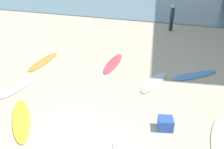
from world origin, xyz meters
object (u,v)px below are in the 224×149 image
object	(u,v)px
surfboard_5	(43,62)
beach_cooler	(165,124)
surfboard_4	(154,82)
surfboard_2	(19,86)
surfboard_6	(194,75)
beachgoer_near	(172,16)
surfboard_1	(113,63)
surfboard_0	(221,137)
surfboard_7	(21,119)

from	to	relation	value
surfboard_5	beach_cooler	world-z (taller)	beach_cooler
surfboard_4	beach_cooler	size ratio (longest dim) A/B	4.71
surfboard_2	surfboard_5	world-z (taller)	surfboard_2
surfboard_2	surfboard_6	distance (m)	7.56
surfboard_5	beach_cooler	xyz separation A→B (m)	(6.44, -3.17, 0.16)
beachgoer_near	surfboard_1	bearing A→B (deg)	-169.25
surfboard_0	beachgoer_near	bearing A→B (deg)	-70.24
surfboard_6	surfboard_1	bearing A→B (deg)	49.11
surfboard_2	surfboard_4	xyz separation A→B (m)	(5.22, 2.05, -0.00)
surfboard_0	surfboard_6	world-z (taller)	surfboard_6
surfboard_5	beachgoer_near	xyz separation A→B (m)	(5.51, 7.64, 0.99)
surfboard_6	beachgoer_near	distance (m)	7.10
surfboard_0	surfboard_4	size ratio (longest dim) A/B	1.04
surfboard_7	beachgoer_near	bearing A→B (deg)	-145.96
surfboard_1	surfboard_5	world-z (taller)	same
surfboard_7	beach_cooler	size ratio (longest dim) A/B	5.36
surfboard_2	surfboard_7	xyz separation A→B (m)	(1.49, -1.83, -0.00)
surfboard_5	surfboard_7	bearing A→B (deg)	-65.61
surfboard_7	surfboard_6	bearing A→B (deg)	-175.55
surfboard_0	surfboard_5	world-z (taller)	surfboard_5
surfboard_0	surfboard_1	world-z (taller)	surfboard_1
surfboard_4	surfboard_7	xyz separation A→B (m)	(-3.72, -3.88, -0.00)
surfboard_1	surfboard_6	size ratio (longest dim) A/B	1.00
surfboard_6	beachgoer_near	size ratio (longest dim) A/B	1.35
surfboard_4	surfboard_5	xyz separation A→B (m)	(-5.64, 0.37, -0.01)
surfboard_2	surfboard_5	size ratio (longest dim) A/B	0.87
surfboard_4	beach_cooler	xyz separation A→B (m)	(0.80, -2.80, 0.15)
surfboard_7	surfboard_2	bearing A→B (deg)	-90.00
beach_cooler	surfboard_2	bearing A→B (deg)	172.87
surfboard_2	beach_cooler	size ratio (longest dim) A/B	4.67
surfboard_2	beachgoer_near	world-z (taller)	beachgoer_near
surfboard_6	beach_cooler	size ratio (longest dim) A/B	5.47
surfboard_2	beachgoer_near	size ratio (longest dim) A/B	1.15
surfboard_2	surfboard_6	bearing A→B (deg)	28.48
surfboard_1	surfboard_4	xyz separation A→B (m)	(2.24, -1.28, 0.01)
surfboard_1	surfboard_4	world-z (taller)	surfboard_4
surfboard_0	surfboard_5	bearing A→B (deg)	-14.43
surfboard_2	beachgoer_near	xyz separation A→B (m)	(5.08, 10.05, 0.98)
surfboard_7	beach_cooler	world-z (taller)	beach_cooler
surfboard_2	surfboard_4	bearing A→B (deg)	24.47
surfboard_0	surfboard_1	distance (m)	6.13
surfboard_1	surfboard_7	world-z (taller)	surfboard_7
surfboard_0	surfboard_5	size ratio (longest dim) A/B	0.91
surfboard_4	surfboard_1	bearing A→B (deg)	-13.00
surfboard_7	surfboard_0	bearing A→B (deg)	151.82
surfboard_2	beachgoer_near	bearing A→B (deg)	66.23
beach_cooler	surfboard_6	bearing A→B (deg)	78.55
surfboard_1	surfboard_5	bearing A→B (deg)	-165.74
surfboard_1	surfboard_2	xyz separation A→B (m)	(-2.98, -3.33, 0.01)
surfboard_6	beachgoer_near	bearing A→B (deg)	-25.25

